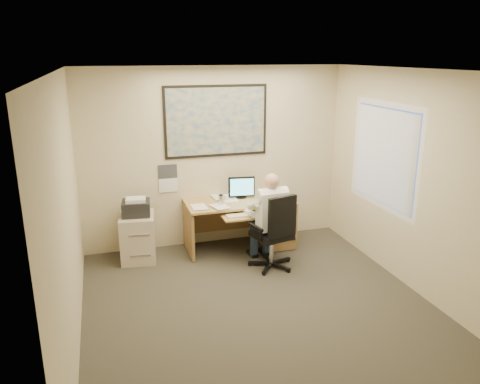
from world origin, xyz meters
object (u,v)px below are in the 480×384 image
object	(u,v)px
office_chair	(272,247)
person	(271,221)
desk	(260,218)
filing_cabinet	(138,233)

from	to	relation	value
office_chair	person	xyz separation A→B (m)	(0.01, 0.08, 0.35)
office_chair	person	bearing A→B (deg)	65.72
desk	person	distance (m)	0.80
desk	filing_cabinet	world-z (taller)	desk
desk	office_chair	size ratio (longest dim) A/B	1.48
person	filing_cabinet	bearing A→B (deg)	151.39
desk	person	xyz separation A→B (m)	(-0.11, -0.76, 0.23)
desk	filing_cabinet	distance (m)	1.85
office_chair	person	size ratio (longest dim) A/B	0.81
desk	person	bearing A→B (deg)	-97.99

